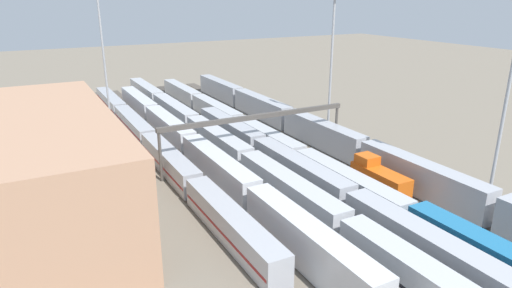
{
  "coord_description": "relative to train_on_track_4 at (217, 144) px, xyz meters",
  "views": [
    {
      "loc": [
        -69.54,
        34.67,
        28.12
      ],
      "look_at": [
        -2.21,
        -1.26,
        2.5
      ],
      "focal_mm": 31.32,
      "sensor_mm": 36.0,
      "label": 1
    }
  ],
  "objects": [
    {
      "name": "train_on_track_1",
      "position": [
        -25.24,
        -15.0,
        -0.44
      ],
      "size": [
        10.0,
        3.0,
        5.0
      ],
      "color": "#D85914",
      "rests_on": "ground_plane"
    },
    {
      "name": "train_on_track_2",
      "position": [
        1.28,
        -10.0,
        -0.52
      ],
      "size": [
        114.8,
        3.0,
        4.4
      ],
      "color": "#1E6B9E",
      "rests_on": "ground_plane"
    },
    {
      "name": "track_bed_4",
      "position": [
        -0.86,
        0.0,
        -2.54
      ],
      "size": [
        140.0,
        2.8,
        0.12
      ],
      "primitive_type": "cube",
      "color": "#3D3833",
      "rests_on": "ground_plane"
    },
    {
      "name": "track_bed_1",
      "position": [
        -0.86,
        -15.0,
        -2.54
      ],
      "size": [
        140.0,
        2.8,
        0.12
      ],
      "primitive_type": "cube",
      "color": "#4C443D",
      "rests_on": "ground_plane"
    },
    {
      "name": "track_bed_0",
      "position": [
        -0.86,
        -20.0,
        -2.54
      ],
      "size": [
        140.0,
        2.8,
        0.12
      ],
      "primitive_type": "cube",
      "color": "#4C443D",
      "rests_on": "ground_plane"
    },
    {
      "name": "train_on_track_6",
      "position": [
        8.99,
        10.0,
        -0.59
      ],
      "size": [
        95.6,
        3.06,
        3.8
      ],
      "color": "#A8AAB2",
      "rests_on": "ground_plane"
    },
    {
      "name": "train_on_track_5",
      "position": [
        0.29,
        5.0,
        0.02
      ],
      "size": [
        95.6,
        3.0,
        5.0
      ],
      "color": "silver",
      "rests_on": "ground_plane"
    },
    {
      "name": "ground_plane",
      "position": [
        -0.86,
        -5.0,
        -2.6
      ],
      "size": [
        400.0,
        400.0,
        0.0
      ],
      "primitive_type": "plane",
      "color": "#756B5B"
    },
    {
      "name": "train_on_track_0",
      "position": [
        -4.32,
        -20.0,
        0.02
      ],
      "size": [
        119.8,
        3.0,
        5.0
      ],
      "color": "#A8AAB2",
      "rests_on": "ground_plane"
    },
    {
      "name": "track_bed_3",
      "position": [
        -0.86,
        -5.0,
        -2.54
      ],
      "size": [
        140.0,
        2.8,
        0.12
      ],
      "primitive_type": "cube",
      "color": "#4C443D",
      "rests_on": "ground_plane"
    },
    {
      "name": "maintenance_shed",
      "position": [
        -10.51,
        29.22,
        4.37
      ],
      "size": [
        43.72,
        18.63,
        13.94
      ],
      "primitive_type": "cube",
      "color": "tan",
      "rests_on": "ground_plane"
    },
    {
      "name": "track_bed_6",
      "position": [
        -0.86,
        10.0,
        -2.54
      ],
      "size": [
        140.0,
        2.8,
        0.12
      ],
      "primitive_type": "cube",
      "color": "#4C443D",
      "rests_on": "ground_plane"
    },
    {
      "name": "light_mast_2",
      "position": [
        -1.83,
        -23.19,
        15.92
      ],
      "size": [
        2.8,
        0.7,
        29.38
      ],
      "color": "#9EA0A5",
      "rests_on": "ground_plane"
    },
    {
      "name": "train_on_track_3",
      "position": [
        -18.96,
        -5.0,
        0.03
      ],
      "size": [
        71.4,
        3.06,
        5.0
      ],
      "color": "#A8AAB2",
      "rests_on": "ground_plane"
    },
    {
      "name": "signal_gantry",
      "position": [
        -5.75,
        -5.0,
        5.06
      ],
      "size": [
        0.7,
        35.0,
        8.8
      ],
      "color": "#4C4742",
      "rests_on": "ground_plane"
    },
    {
      "name": "train_on_track_4",
      "position": [
        0.0,
        0.0,
        0.0
      ],
      "size": [
        119.8,
        3.06,
        5.0
      ],
      "color": "#B7BABF",
      "rests_on": "ground_plane"
    },
    {
      "name": "light_mast_1",
      "position": [
        28.77,
        13.28,
        17.62
      ],
      "size": [
        2.8,
        0.7,
        32.54
      ],
      "color": "#9EA0A5",
      "rests_on": "ground_plane"
    },
    {
      "name": "track_bed_2",
      "position": [
        -0.86,
        -10.0,
        -2.54
      ],
      "size": [
        140.0,
        2.8,
        0.12
      ],
      "primitive_type": "cube",
      "color": "#3D3833",
      "rests_on": "ground_plane"
    },
    {
      "name": "track_bed_5",
      "position": [
        -0.86,
        5.0,
        -2.54
      ],
      "size": [
        140.0,
        2.8,
        0.12
      ],
      "primitive_type": "cube",
      "color": "#4C443D",
      "rests_on": "ground_plane"
    }
  ]
}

